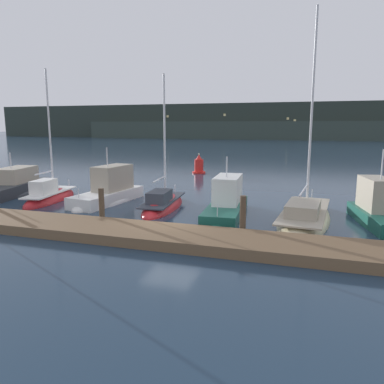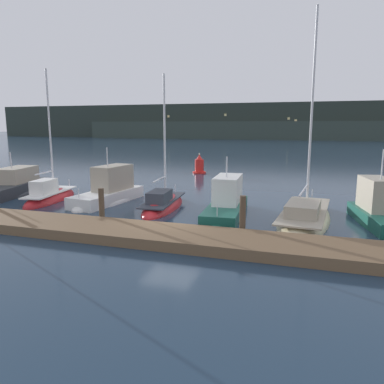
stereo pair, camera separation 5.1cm
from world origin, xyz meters
TOP-DOWN VIEW (x-y plane):
  - ground_plane at (0.00, 0.00)m, footprint 400.00×400.00m
  - dock at (0.00, -1.93)m, footprint 44.94×2.80m
  - mooring_pile_2 at (-3.58, -0.28)m, footprint 0.28×0.28m
  - mooring_pile_3 at (3.58, -0.28)m, footprint 0.28×0.28m
  - motorboat_berth_2 at (-14.12, 4.99)m, footprint 3.85×7.63m
  - sailboat_berth_3 at (-9.98, 3.79)m, footprint 2.50×5.97m
  - motorboat_berth_4 at (-6.04, 4.59)m, footprint 2.77×6.56m
  - sailboat_berth_5 at (-2.04, 4.06)m, footprint 2.40×6.34m
  - motorboat_berth_6 at (2.00, 3.46)m, footprint 2.41×6.62m
  - sailboat_berth_7 at (6.19, 3.41)m, footprint 3.19×8.65m
  - motorboat_berth_8 at (9.70, 3.91)m, footprint 2.82×5.96m
  - channel_buoy at (-4.69, 20.47)m, footprint 1.38×1.38m
  - hillside_backdrop at (-0.18, 121.09)m, footprint 240.00×23.00m

SIDE VIEW (x-z plane):
  - ground_plane at x=0.00m, z-range 0.00..0.00m
  - sailboat_berth_7 at x=6.19m, z-range -5.63..5.84m
  - sailboat_berth_5 at x=-2.04m, z-range -4.18..4.40m
  - sailboat_berth_3 at x=-9.98m, z-range -4.44..4.76m
  - dock at x=0.00m, z-range 0.00..0.45m
  - motorboat_berth_2 at x=-14.12m, z-range -1.44..2.12m
  - motorboat_berth_6 at x=2.00m, z-range -1.53..2.29m
  - motorboat_berth_4 at x=-6.04m, z-range -1.71..2.51m
  - motorboat_berth_8 at x=9.70m, z-range -1.79..2.60m
  - channel_buoy at x=-4.69m, z-range -0.25..1.81m
  - mooring_pile_2 at x=-3.58m, z-range 0.00..1.84m
  - mooring_pile_3 at x=3.58m, z-range 0.00..1.87m
  - hillside_backdrop at x=-0.18m, z-range -0.49..11.86m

